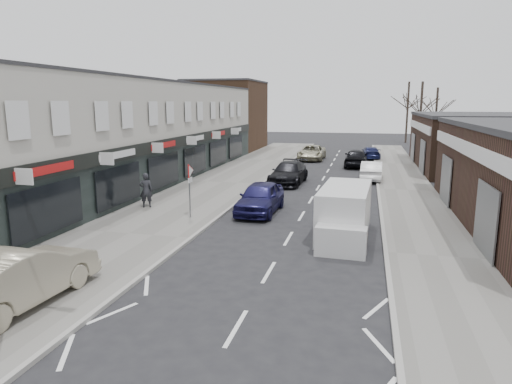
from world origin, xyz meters
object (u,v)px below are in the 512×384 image
Objects in this scene: warning_sign at (190,175)px; parked_car_right_b at (356,158)px; pedestrian at (146,190)px; parked_car_right_a at (372,171)px; white_van at (345,214)px; sedan_on_pavement at (19,276)px; parked_car_left_a at (260,198)px; parked_car_left_b at (289,173)px; parked_car_left_c at (312,153)px; parked_car_right_c at (370,153)px.

parked_car_right_b is at bearing 70.70° from warning_sign.
parked_car_right_a is at bearing -155.00° from pedestrian.
parked_car_right_a is at bearing 88.42° from white_van.
sedan_on_pavement is 1.02× the size of parked_car_right_b.
parked_car_right_a is (5.70, 11.77, -0.10)m from parked_car_left_a.
parked_car_left_b is (2.96, 11.11, -1.44)m from warning_sign.
warning_sign reaches higher than sedan_on_pavement.
sedan_on_pavement is 35.62m from parked_car_left_c.
parked_car_left_c is at bearing -42.90° from parked_car_right_b.
parked_car_left_b is 1.00× the size of parked_car_left_c.
white_van is 1.19× the size of parked_car_left_a.
pedestrian is 0.43× the size of parked_car_right_a.
parked_car_left_c is (-4.46, 26.28, -0.28)m from white_van.
sedan_on_pavement is 2.67× the size of pedestrian.
white_van is at bearing 90.20° from parked_car_right_b.
parked_car_left_c is (0.00, 14.00, -0.03)m from parked_car_left_b.
parked_car_left_a reaches higher than parked_car_right_c.
parked_car_left_b is at bearing 113.06° from white_van.
parked_car_left_a is 0.89× the size of parked_car_left_b.
parked_car_left_a is 1.10× the size of parked_car_right_a.
pedestrian reaches higher than parked_car_right_b.
warning_sign reaches higher than parked_car_right_c.
parked_car_left_a is (3.93, 12.52, -0.14)m from sedan_on_pavement.
parked_car_right_b is (7.36, 21.01, -1.37)m from warning_sign.
parked_car_left_b is at bearing 75.08° from warning_sign.
warning_sign is at bearing -102.61° from parked_car_left_b.
parked_car_left_b is 6.39m from parked_car_right_a.
parked_car_right_b is at bearing 78.11° from parked_car_left_a.
parked_car_right_b reaches higher than parked_car_left_b.
parked_car_right_b is 6.53m from parked_car_right_c.
warning_sign is 3.67m from pedestrian.
parked_car_right_a is (1.24, 15.16, -0.31)m from white_van.
warning_sign is 28.78m from parked_car_right_c.
white_van is at bearing -67.75° from parked_car_left_b.
parked_car_right_c is at bearing -101.44° from parked_car_right_b.
warning_sign is 7.60m from white_van.
parked_car_right_a reaches higher than parked_car_right_c.
parked_car_right_c is at bearing 90.62° from white_van.
pedestrian is 22.14m from parked_car_right_b.
parked_car_left_b is (6.09, 9.58, -0.28)m from pedestrian.
parked_car_left_b is at bearing 91.29° from parked_car_left_a.
parked_car_right_a is 7.14m from parked_car_right_b.
warning_sign is 11.58m from parked_car_left_b.
warning_sign is 16.52m from parked_car_right_a.
parked_car_right_b is at bearing -101.30° from sedan_on_pavement.
warning_sign is 0.63× the size of parked_car_right_a.
parked_car_right_c is (11.79, 25.88, -0.43)m from pedestrian.
white_van reaches higher than parked_car_right_c.
white_van is 1.13× the size of sedan_on_pavement.
pedestrian is at bearing 168.79° from white_van.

